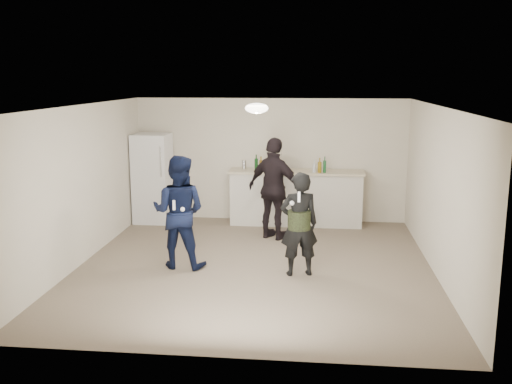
# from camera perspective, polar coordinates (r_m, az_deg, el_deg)

# --- Properties ---
(floor) EXTENTS (6.00, 6.00, 0.00)m
(floor) POSITION_cam_1_polar(r_m,az_deg,el_deg) (9.05, -0.13, -7.40)
(floor) COLOR #6B5B4C
(floor) RESTS_ON ground
(ceiling) EXTENTS (6.00, 6.00, 0.00)m
(ceiling) POSITION_cam_1_polar(r_m,az_deg,el_deg) (8.58, -0.14, 8.60)
(ceiling) COLOR silver
(ceiling) RESTS_ON wall_back
(wall_back) EXTENTS (6.00, 0.00, 6.00)m
(wall_back) POSITION_cam_1_polar(r_m,az_deg,el_deg) (11.67, 1.45, 3.22)
(wall_back) COLOR beige
(wall_back) RESTS_ON floor
(wall_front) EXTENTS (6.00, 0.00, 6.00)m
(wall_front) POSITION_cam_1_polar(r_m,az_deg,el_deg) (5.84, -3.33, -5.30)
(wall_front) COLOR beige
(wall_front) RESTS_ON floor
(wall_left) EXTENTS (0.00, 6.00, 6.00)m
(wall_left) POSITION_cam_1_polar(r_m,az_deg,el_deg) (9.43, -17.00, 0.71)
(wall_left) COLOR beige
(wall_left) RESTS_ON floor
(wall_right) EXTENTS (0.00, 6.00, 6.00)m
(wall_right) POSITION_cam_1_polar(r_m,az_deg,el_deg) (8.87, 17.81, 0.00)
(wall_right) COLOR beige
(wall_right) RESTS_ON floor
(counter) EXTENTS (2.60, 0.56, 1.05)m
(counter) POSITION_cam_1_polar(r_m,az_deg,el_deg) (11.45, 4.02, -0.66)
(counter) COLOR beige
(counter) RESTS_ON floor
(counter_top) EXTENTS (2.68, 0.64, 0.04)m
(counter_top) POSITION_cam_1_polar(r_m,az_deg,el_deg) (11.35, 4.06, 2.03)
(counter_top) COLOR #C4B397
(counter_top) RESTS_ON counter
(fridge) EXTENTS (0.70, 0.70, 1.80)m
(fridge) POSITION_cam_1_polar(r_m,az_deg,el_deg) (11.77, -10.29, 1.38)
(fridge) COLOR white
(fridge) RESTS_ON floor
(fridge_handle) EXTENTS (0.02, 0.02, 0.60)m
(fridge_handle) POSITION_cam_1_polar(r_m,az_deg,el_deg) (11.28, -9.51, 3.03)
(fridge_handle) COLOR silver
(fridge_handle) RESTS_ON fridge
(ceiling_dome) EXTENTS (0.36, 0.36, 0.16)m
(ceiling_dome) POSITION_cam_1_polar(r_m,az_deg,el_deg) (8.88, 0.07, 8.38)
(ceiling_dome) COLOR white
(ceiling_dome) RESTS_ON ceiling
(shaker) EXTENTS (0.08, 0.08, 0.17)m
(shaker) POSITION_cam_1_polar(r_m,az_deg,el_deg) (11.56, -1.20, 2.76)
(shaker) COLOR #ABABB0
(shaker) RESTS_ON counter_top
(man) EXTENTS (0.92, 0.75, 1.76)m
(man) POSITION_cam_1_polar(r_m,az_deg,el_deg) (8.88, -7.72, -1.98)
(man) COLOR #101B45
(man) RESTS_ON floor
(woman) EXTENTS (0.65, 0.51, 1.57)m
(woman) POSITION_cam_1_polar(r_m,az_deg,el_deg) (8.48, 4.33, -3.22)
(woman) COLOR black
(woman) RESTS_ON floor
(camo_shorts) EXTENTS (0.34, 0.34, 0.28)m
(camo_shorts) POSITION_cam_1_polar(r_m,az_deg,el_deg) (8.46, 4.34, -2.79)
(camo_shorts) COLOR #293719
(camo_shorts) RESTS_ON woman
(spectator) EXTENTS (1.18, 0.92, 1.86)m
(spectator) POSITION_cam_1_polar(r_m,az_deg,el_deg) (10.33, 1.87, 0.32)
(spectator) COLOR black
(spectator) RESTS_ON floor
(remote_man) EXTENTS (0.04, 0.04, 0.15)m
(remote_man) POSITION_cam_1_polar(r_m,az_deg,el_deg) (8.58, -8.19, -1.30)
(remote_man) COLOR white
(remote_man) RESTS_ON man
(nunchuk_man) EXTENTS (0.07, 0.07, 0.07)m
(nunchuk_man) POSITION_cam_1_polar(r_m,az_deg,el_deg) (8.60, -7.36, -1.73)
(nunchuk_man) COLOR white
(nunchuk_man) RESTS_ON man
(remote_woman) EXTENTS (0.04, 0.04, 0.15)m
(remote_woman) POSITION_cam_1_polar(r_m,az_deg,el_deg) (8.13, 4.32, -0.49)
(remote_woman) COLOR white
(remote_woman) RESTS_ON woman
(nunchuk_woman) EXTENTS (0.07, 0.07, 0.07)m
(nunchuk_woman) POSITION_cam_1_polar(r_m,az_deg,el_deg) (8.18, 3.62, -1.12)
(nunchuk_woman) COLOR silver
(nunchuk_woman) RESTS_ON woman
(bottle_cluster) EXTENTS (1.42, 0.23, 0.24)m
(bottle_cluster) POSITION_cam_1_polar(r_m,az_deg,el_deg) (11.20, 3.60, 2.57)
(bottle_cluster) COLOR #164D23
(bottle_cluster) RESTS_ON counter_top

